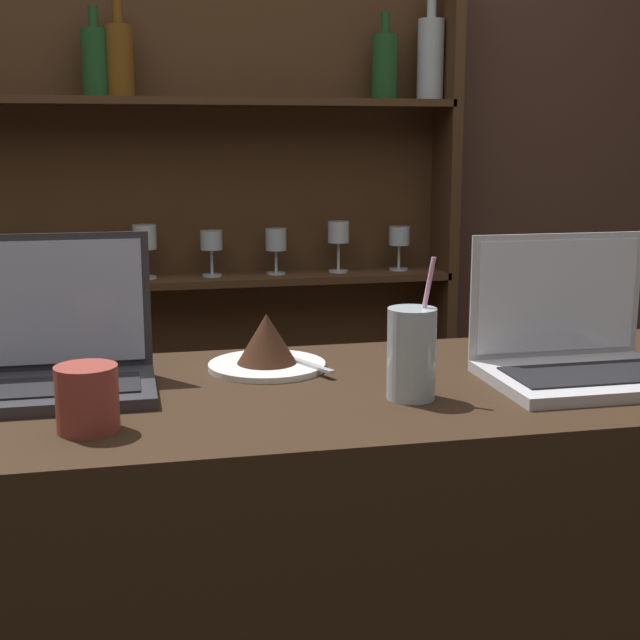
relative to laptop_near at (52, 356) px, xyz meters
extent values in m
cube|color=#4C3328|center=(0.26, 1.21, 0.23)|extent=(7.00, 0.06, 2.70)
cube|color=#472D19|center=(1.02, 1.09, -0.16)|extent=(0.03, 0.18, 1.92)
cube|color=#472D19|center=(0.26, 1.17, -0.16)|extent=(1.56, 0.02, 1.92)
cube|color=#472D19|center=(0.26, 1.09, -0.54)|extent=(1.52, 0.18, 0.02)
cube|color=#472D19|center=(0.26, 1.09, -0.06)|extent=(1.52, 0.18, 0.02)
cube|color=#472D19|center=(0.26, 1.09, 0.42)|extent=(1.52, 0.18, 0.02)
cylinder|color=silver|center=(-0.19, 1.09, -0.05)|extent=(0.06, 0.06, 0.01)
cylinder|color=silver|center=(-0.19, 1.09, -0.02)|extent=(0.01, 0.01, 0.06)
cylinder|color=silver|center=(-0.19, 1.09, 0.04)|extent=(0.07, 0.07, 0.06)
cylinder|color=silver|center=(-0.01, 1.09, -0.05)|extent=(0.06, 0.06, 0.01)
cylinder|color=silver|center=(-0.01, 1.09, -0.02)|extent=(0.01, 0.01, 0.06)
cylinder|color=silver|center=(-0.01, 1.09, 0.04)|extent=(0.06, 0.06, 0.05)
cylinder|color=silver|center=(0.17, 1.09, -0.05)|extent=(0.06, 0.06, 0.01)
cylinder|color=silver|center=(0.17, 1.09, -0.01)|extent=(0.01, 0.01, 0.07)
cylinder|color=silver|center=(0.17, 1.09, 0.06)|extent=(0.06, 0.06, 0.07)
cylinder|color=silver|center=(0.35, 1.09, -0.05)|extent=(0.05, 0.05, 0.01)
cylinder|color=silver|center=(0.35, 1.09, -0.01)|extent=(0.01, 0.01, 0.07)
cylinder|color=silver|center=(0.35, 1.09, 0.05)|extent=(0.06, 0.06, 0.05)
cylinder|color=silver|center=(0.53, 1.09, -0.05)|extent=(0.05, 0.05, 0.01)
cylinder|color=silver|center=(0.53, 1.09, -0.02)|extent=(0.01, 0.01, 0.06)
cylinder|color=silver|center=(0.53, 1.09, 0.05)|extent=(0.06, 0.06, 0.06)
cylinder|color=silver|center=(0.71, 1.09, -0.05)|extent=(0.05, 0.05, 0.01)
cylinder|color=silver|center=(0.71, 1.09, -0.01)|extent=(0.01, 0.01, 0.08)
cylinder|color=silver|center=(0.71, 1.09, 0.06)|extent=(0.06, 0.06, 0.06)
cylinder|color=silver|center=(0.89, 1.09, -0.05)|extent=(0.05, 0.05, 0.01)
cylinder|color=silver|center=(0.89, 1.09, -0.01)|extent=(0.01, 0.01, 0.07)
cylinder|color=silver|center=(0.89, 1.09, 0.05)|extent=(0.06, 0.06, 0.05)
cylinder|color=#1E4C23|center=(0.84, 1.09, 0.51)|extent=(0.07, 0.07, 0.17)
cylinder|color=#1E4C23|center=(0.84, 1.09, 0.63)|extent=(0.02, 0.02, 0.06)
cylinder|color=#1E4C23|center=(0.06, 1.09, 0.51)|extent=(0.07, 0.07, 0.17)
cylinder|color=#1E4C23|center=(0.06, 1.09, 0.63)|extent=(0.02, 0.02, 0.06)
cylinder|color=brown|center=(0.12, 1.09, 0.52)|extent=(0.07, 0.07, 0.18)
cylinder|color=brown|center=(0.12, 1.09, 0.64)|extent=(0.03, 0.03, 0.06)
cylinder|color=#B2C1C6|center=(0.97, 1.09, 0.54)|extent=(0.07, 0.07, 0.22)
cylinder|color=#B2C1C6|center=(0.97, 1.09, 0.68)|extent=(0.03, 0.03, 0.07)
cube|color=#333338|center=(0.00, -0.04, -0.05)|extent=(0.30, 0.20, 0.02)
cube|color=black|center=(0.00, -0.05, -0.04)|extent=(0.26, 0.11, 0.00)
cube|color=#333338|center=(0.00, 0.06, 0.07)|extent=(0.30, 0.00, 0.22)
cube|color=silver|center=(0.00, 0.06, 0.07)|extent=(0.28, 0.01, 0.19)
cube|color=silver|center=(0.81, -0.14, -0.05)|extent=(0.30, 0.23, 0.02)
cube|color=black|center=(0.81, -0.15, -0.04)|extent=(0.26, 0.13, 0.00)
cube|color=silver|center=(0.81, -0.02, 0.07)|extent=(0.30, 0.00, 0.21)
cube|color=white|center=(0.81, -0.03, 0.07)|extent=(0.28, 0.01, 0.19)
cylinder|color=white|center=(0.34, 0.06, -0.05)|extent=(0.20, 0.20, 0.01)
cone|color=#381E11|center=(0.34, 0.06, 0.00)|extent=(0.10, 0.10, 0.08)
cube|color=#B7B7BC|center=(0.39, 0.05, -0.04)|extent=(0.08, 0.16, 0.00)
cylinder|color=silver|center=(0.52, -0.15, 0.01)|extent=(0.07, 0.07, 0.14)
cylinder|color=#EA9EC6|center=(0.53, -0.15, 0.05)|extent=(0.04, 0.01, 0.21)
cylinder|color=#993D33|center=(0.06, -0.21, -0.01)|extent=(0.08, 0.08, 0.09)
camera|label=1|loc=(0.11, -1.36, 0.32)|focal=50.00mm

